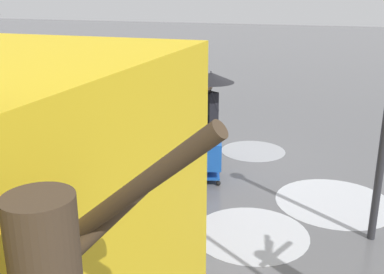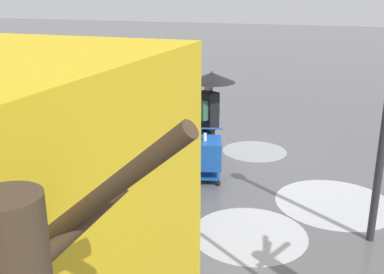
{
  "view_description": "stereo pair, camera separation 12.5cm",
  "coord_description": "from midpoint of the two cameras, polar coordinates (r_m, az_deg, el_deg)",
  "views": [
    {
      "loc": [
        -2.36,
        9.73,
        3.82
      ],
      "look_at": [
        0.35,
        1.57,
        1.05
      ],
      "focal_mm": 42.83,
      "sensor_mm": 36.0,
      "label": 1
    },
    {
      "loc": [
        -2.48,
        9.69,
        3.82
      ],
      "look_at": [
        0.35,
        1.57,
        1.05
      ],
      "focal_mm": 42.83,
      "sensor_mm": 36.0,
      "label": 2
    }
  ],
  "objects": [
    {
      "name": "hand_dolly_boxes",
      "position": [
        9.75,
        -1.84,
        0.32
      ],
      "size": [
        0.74,
        0.84,
        1.6
      ],
      "color": "#515156",
      "rests_on": "ground"
    },
    {
      "name": "ground_plane",
      "position": [
        10.71,
        4.1,
        -3.09
      ],
      "size": [
        90.0,
        90.0,
        0.0
      ],
      "primitive_type": "plane",
      "color": "#5B5B5E"
    },
    {
      "name": "slush_patch_far_side",
      "position": [
        7.74,
        6.88,
        -11.86
      ],
      "size": [
        1.9,
        1.9,
        0.01
      ],
      "primitive_type": "cylinder",
      "color": "silver",
      "rests_on": "ground"
    },
    {
      "name": "cargo_van_parked_right",
      "position": [
        11.98,
        -12.14,
        4.71
      ],
      "size": [
        2.36,
        5.42,
        2.6
      ],
      "color": "gray",
      "rests_on": "ground"
    },
    {
      "name": "slush_patch_mid_street",
      "position": [
        9.11,
        16.91,
        -7.75
      ],
      "size": [
        2.2,
        2.2,
        0.01
      ],
      "primitive_type": "cylinder",
      "color": "silver",
      "rests_on": "ground"
    },
    {
      "name": "shopping_cart_vendor",
      "position": [
        9.51,
        1.67,
        -2.15
      ],
      "size": [
        0.76,
        0.94,
        1.04
      ],
      "color": "#1951B2",
      "rests_on": "ground"
    },
    {
      "name": "pedestrian_black_side",
      "position": [
        8.54,
        -3.0,
        2.54
      ],
      "size": [
        1.04,
        1.04,
        2.15
      ],
      "color": "black",
      "rests_on": "ground"
    },
    {
      "name": "slush_patch_near_cluster",
      "position": [
        11.49,
        7.31,
        -1.71
      ],
      "size": [
        1.59,
        1.59,
        0.01
      ],
      "primitive_type": "cylinder",
      "color": "#999BA0",
      "rests_on": "ground"
    },
    {
      "name": "pedestrian_pink_side",
      "position": [
        10.21,
        1.77,
        5.1
      ],
      "size": [
        1.04,
        1.04,
        2.15
      ],
      "color": "black",
      "rests_on": "ground"
    }
  ]
}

